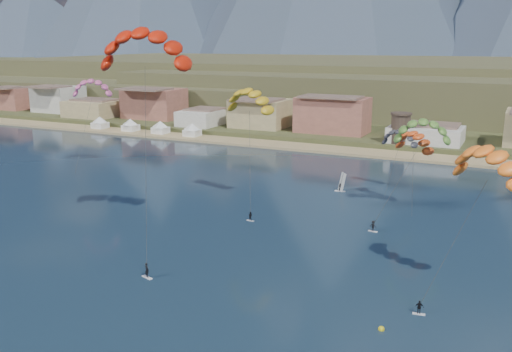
# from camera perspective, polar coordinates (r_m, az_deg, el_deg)

# --- Properties ---
(ground) EXTENTS (2400.00, 2400.00, 0.00)m
(ground) POSITION_cam_1_polar(r_m,az_deg,el_deg) (63.20, -13.17, -15.15)
(ground) COLOR black
(ground) RESTS_ON ground
(beach) EXTENTS (2200.00, 12.00, 0.90)m
(beach) POSITION_cam_1_polar(r_m,az_deg,el_deg) (155.61, 11.93, 2.30)
(beach) COLOR tan
(beach) RESTS_ON ground
(land) EXTENTS (2200.00, 900.00, 4.00)m
(land) POSITION_cam_1_polar(r_m,az_deg,el_deg) (604.26, 22.66, 9.75)
(land) COLOR #4D4C2A
(land) RESTS_ON ground
(foothills) EXTENTS (940.00, 210.00, 18.00)m
(foothills) POSITION_cam_1_polar(r_m,az_deg,el_deg) (276.04, 23.12, 8.20)
(foothills) COLOR brown
(foothills) RESTS_ON ground
(town) EXTENTS (400.00, 24.00, 12.00)m
(town) POSITION_cam_1_polar(r_m,az_deg,el_deg) (182.46, 0.97, 6.69)
(town) COLOR silver
(town) RESTS_ON ground
(watchtower) EXTENTS (5.82, 5.82, 8.60)m
(watchtower) POSITION_cam_1_polar(r_m,az_deg,el_deg) (161.22, 14.46, 4.76)
(watchtower) COLOR #47382D
(watchtower) RESTS_ON ground
(beach_tents) EXTENTS (43.40, 6.40, 5.00)m
(beach_tents) POSITION_cam_1_polar(r_m,az_deg,el_deg) (187.91, -11.26, 5.31)
(beach_tents) COLOR white
(beach_tents) RESTS_ON ground
(kitesurfer_red) EXTENTS (16.80, 18.12, 34.15)m
(kitesurfer_red) POSITION_cam_1_polar(r_m,az_deg,el_deg) (84.30, -11.32, 13.16)
(kitesurfer_red) COLOR silver
(kitesurfer_red) RESTS_ON ground
(kitesurfer_yellow) EXTENTS (11.06, 13.15, 23.25)m
(kitesurfer_yellow) POSITION_cam_1_polar(r_m,az_deg,el_deg) (102.47, -0.66, 8.03)
(kitesurfer_yellow) COLOR silver
(kitesurfer_yellow) RESTS_ON ground
(kitesurfer_orange) EXTENTS (11.43, 14.65, 20.25)m
(kitesurfer_orange) POSITION_cam_1_polar(r_m,az_deg,el_deg) (70.73, 22.61, 1.67)
(kitesurfer_orange) COLOR silver
(kitesurfer_orange) RESTS_ON ground
(kitesurfer_green) EXTENTS (10.70, 15.93, 19.92)m
(kitesurfer_green) POSITION_cam_1_polar(r_m,az_deg,el_deg) (100.43, 16.54, 4.69)
(kitesurfer_green) COLOR silver
(kitesurfer_green) RESTS_ON ground
(distant_kite_pink) EXTENTS (9.95, 7.90, 22.79)m
(distant_kite_pink) POSITION_cam_1_polar(r_m,az_deg,el_deg) (137.31, -16.36, 8.88)
(distant_kite_pink) COLOR #262626
(distant_kite_pink) RESTS_ON ground
(distant_kite_dark) EXTENTS (8.43, 6.40, 14.52)m
(distant_kite_dark) POSITION_cam_1_polar(r_m,az_deg,el_deg) (117.43, 14.40, 4.06)
(distant_kite_dark) COLOR #262626
(distant_kite_dark) RESTS_ON ground
(distant_kite_orange) EXTENTS (9.00, 7.92, 15.88)m
(distant_kite_orange) POSITION_cam_1_polar(r_m,az_deg,el_deg) (106.43, 15.78, 3.74)
(distant_kite_orange) COLOR #262626
(distant_kite_orange) RESTS_ON ground
(windsurfer) EXTENTS (2.21, 2.40, 3.87)m
(windsurfer) POSITION_cam_1_polar(r_m,az_deg,el_deg) (115.55, 8.62, -0.97)
(windsurfer) COLOR silver
(windsurfer) RESTS_ON ground
(buoy) EXTENTS (0.69, 0.69, 0.69)m
(buoy) POSITION_cam_1_polar(r_m,az_deg,el_deg) (63.33, 12.61, -14.93)
(buoy) COLOR yellow
(buoy) RESTS_ON ground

